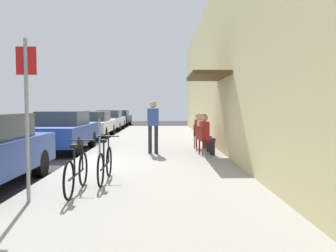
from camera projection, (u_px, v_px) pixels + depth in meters
name	position (u px, v px, depth m)	size (l,w,h in m)	color
ground_plane	(68.00, 168.00, 9.59)	(60.00, 60.00, 0.00)	#2D2D30
sidewalk_slab	(153.00, 155.00, 11.62)	(4.50, 32.00, 0.12)	#9E9B93
building_facade	(227.00, 63.00, 11.49)	(1.40, 32.00, 6.08)	beige
parked_car_1	(63.00, 131.00, 13.05)	(1.80, 4.40, 1.47)	navy
parked_car_2	(93.00, 124.00, 18.86)	(1.80, 4.40, 1.37)	silver
parked_car_3	(109.00, 120.00, 24.49)	(1.80, 4.40, 1.37)	silver
parked_car_4	(119.00, 118.00, 29.99)	(1.80, 4.40, 1.31)	black
parking_meter	(99.00, 129.00, 11.87)	(0.12, 0.10, 1.32)	slate
street_sign	(27.00, 107.00, 5.63)	(0.32, 0.06, 2.60)	gray
bicycle_0	(105.00, 164.00, 7.24)	(0.46, 1.71, 0.90)	black
bicycle_1	(77.00, 173.00, 6.31)	(0.46, 1.71, 0.90)	black
cafe_chair_0	(204.00, 139.00, 11.14)	(0.52, 0.52, 0.87)	maroon
seated_patron_0	(206.00, 133.00, 11.14)	(0.48, 0.43, 1.29)	#232838
cafe_chair_1	(201.00, 137.00, 11.97)	(0.51, 0.51, 0.87)	maroon
seated_patron_1	(203.00, 131.00, 11.96)	(0.47, 0.41, 1.29)	#232838
cafe_chair_2	(198.00, 134.00, 13.06)	(0.53, 0.53, 0.87)	maroon
seated_patron_2	(200.00, 129.00, 13.03)	(0.49, 0.44, 1.29)	#232838
pedestrian_standing	(153.00, 123.00, 11.52)	(0.36, 0.22, 1.70)	#232838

